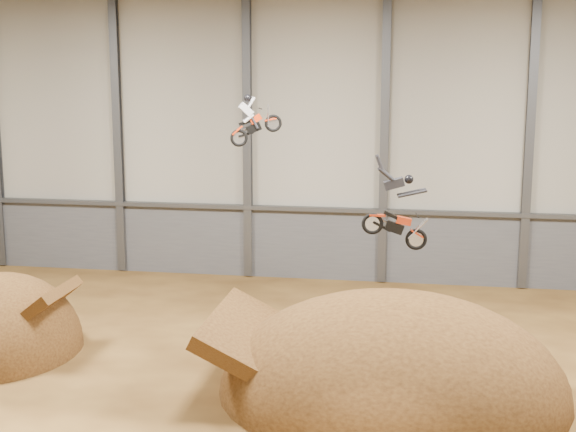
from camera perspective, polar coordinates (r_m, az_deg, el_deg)
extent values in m
plane|color=#4E3214|center=(26.28, -2.56, -12.86)|extent=(40.00, 40.00, 0.00)
cube|color=#ADA999|center=(39.03, 1.97, 5.55)|extent=(40.00, 0.10, 14.00)
cube|color=#54565B|center=(39.75, 1.91, -2.02)|extent=(39.80, 0.18, 3.50)
cube|color=#47494F|center=(39.25, 1.89, 0.49)|extent=(39.80, 0.35, 0.20)
cube|color=#47494F|center=(41.36, -12.00, 5.61)|extent=(0.40, 0.36, 13.90)
cube|color=#47494F|center=(39.41, -2.90, 5.59)|extent=(0.40, 0.36, 13.90)
cube|color=#47494F|center=(38.54, 6.87, 5.41)|extent=(0.40, 0.36, 13.90)
cube|color=#47494F|center=(38.81, 16.79, 5.07)|extent=(0.40, 0.36, 13.90)
ellipsoid|color=#3A220E|center=(32.03, -19.78, -9.09)|extent=(5.89, 6.80, 5.89)
ellipsoid|color=#3A220E|center=(26.88, 7.39, -12.39)|extent=(11.28, 9.98, 6.51)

